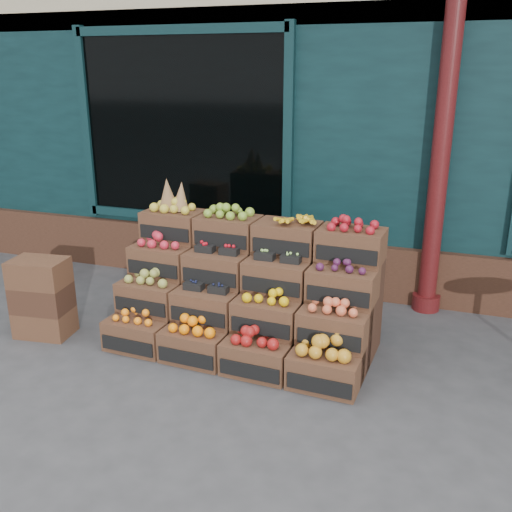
% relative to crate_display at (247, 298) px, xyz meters
% --- Properties ---
extents(ground, '(60.00, 60.00, 0.00)m').
position_rel_crate_display_xyz_m(ground, '(0.30, -0.72, -0.44)').
color(ground, '#3A3A3D').
rests_on(ground, ground).
extents(shop_facade, '(12.00, 6.24, 4.80)m').
position_rel_crate_display_xyz_m(shop_facade, '(0.30, 4.39, 1.96)').
color(shop_facade, black).
rests_on(shop_facade, ground).
extents(crate_display, '(2.32, 1.21, 1.42)m').
position_rel_crate_display_xyz_m(crate_display, '(0.00, 0.00, 0.00)').
color(crate_display, '#4D2E1E').
rests_on(crate_display, ground).
extents(spare_crates, '(0.54, 0.40, 0.74)m').
position_rel_crate_display_xyz_m(spare_crates, '(-1.85, -0.48, -0.07)').
color(spare_crates, '#4D2E1E').
rests_on(spare_crates, ground).
extents(shopkeeper, '(0.79, 0.67, 1.85)m').
position_rel_crate_display_xyz_m(shopkeeper, '(-1.18, 2.24, 0.49)').
color(shopkeeper, '#144625').
rests_on(shopkeeper, ground).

